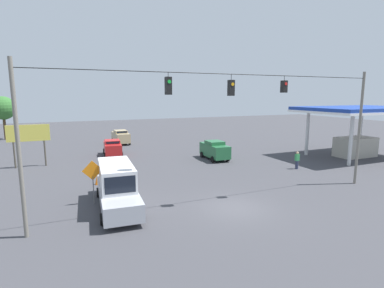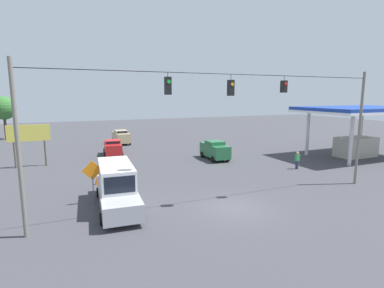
# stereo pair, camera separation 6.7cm
# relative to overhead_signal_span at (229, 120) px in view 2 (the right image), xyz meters

# --- Properties ---
(ground_plane) EXTENTS (140.00, 140.00, 0.00)m
(ground_plane) POSITION_rel_overhead_signal_span_xyz_m (-0.08, 0.77, -5.40)
(ground_plane) COLOR #3D3D42
(overhead_signal_span) EXTENTS (23.16, 0.38, 8.65)m
(overhead_signal_span) POSITION_rel_overhead_signal_span_xyz_m (0.00, 0.00, 0.00)
(overhead_signal_span) COLOR slate
(overhead_signal_span) RESTS_ON ground_plane
(sedan_tan_withflow_deep) EXTENTS (2.15, 4.55, 1.96)m
(sedan_tan_withflow_deep) POSITION_rel_overhead_signal_span_xyz_m (1.98, -27.13, -4.37)
(sedan_tan_withflow_deep) COLOR tan
(sedan_tan_withflow_deep) RESTS_ON ground_plane
(box_truck_silver_parked_shoulder) EXTENTS (2.69, 7.47, 2.70)m
(box_truck_silver_parked_shoulder) POSITION_rel_overhead_signal_span_xyz_m (6.55, -2.44, -4.06)
(box_truck_silver_parked_shoulder) COLOR #A8AAB2
(box_truck_silver_parked_shoulder) RESTS_ON ground_plane
(sedan_red_withflow_far) EXTENTS (2.28, 4.33, 1.82)m
(sedan_red_withflow_far) POSITION_rel_overhead_signal_span_xyz_m (4.36, -18.92, -4.44)
(sedan_red_withflow_far) COLOR red
(sedan_red_withflow_far) RESTS_ON ground_plane
(sedan_green_oncoming_far) EXTENTS (2.09, 4.31, 2.02)m
(sedan_green_oncoming_far) POSITION_rel_overhead_signal_span_xyz_m (-5.56, -12.47, -4.35)
(sedan_green_oncoming_far) COLOR #236038
(sedan_green_oncoming_far) RESTS_ON ground_plane
(traffic_cone_nearest) EXTENTS (0.34, 0.34, 0.70)m
(traffic_cone_nearest) POSITION_rel_overhead_signal_span_xyz_m (7.12, -4.98, -5.04)
(traffic_cone_nearest) COLOR orange
(traffic_cone_nearest) RESTS_ON ground_plane
(traffic_cone_second) EXTENTS (0.34, 0.34, 0.70)m
(traffic_cone_second) POSITION_rel_overhead_signal_span_xyz_m (7.24, -7.78, -5.04)
(traffic_cone_second) COLOR orange
(traffic_cone_second) RESTS_ON ground_plane
(traffic_cone_third) EXTENTS (0.34, 0.34, 0.70)m
(traffic_cone_third) POSITION_rel_overhead_signal_span_xyz_m (7.28, -10.67, -5.04)
(traffic_cone_third) COLOR orange
(traffic_cone_third) RESTS_ON ground_plane
(gas_station) EXTENTS (12.70, 8.32, 5.62)m
(gas_station) POSITION_rel_overhead_signal_span_xyz_m (-20.95, -7.48, -1.30)
(gas_station) COLOR navy
(gas_station) RESTS_ON ground_plane
(roadside_billboard) EXTENTS (3.76, 0.16, 4.13)m
(roadside_billboard) POSITION_rel_overhead_signal_span_xyz_m (12.55, -16.37, -2.38)
(roadside_billboard) COLOR #4C473D
(roadside_billboard) RESTS_ON ground_plane
(work_zone_sign) EXTENTS (1.27, 0.06, 2.84)m
(work_zone_sign) POSITION_rel_overhead_signal_span_xyz_m (7.88, -3.49, -3.41)
(work_zone_sign) COLOR slate
(work_zone_sign) RESTS_ON ground_plane
(pedestrian) EXTENTS (0.40, 0.28, 1.67)m
(pedestrian) POSITION_rel_overhead_signal_span_xyz_m (-10.72, -5.53, -4.56)
(pedestrian) COLOR #2D334C
(pedestrian) RESTS_ON ground_plane
(tree_horizon_left) EXTENTS (3.63, 3.63, 6.76)m
(tree_horizon_left) POSITION_rel_overhead_signal_span_xyz_m (17.87, -38.36, -0.49)
(tree_horizon_left) COLOR #4C3823
(tree_horizon_left) RESTS_ON ground_plane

